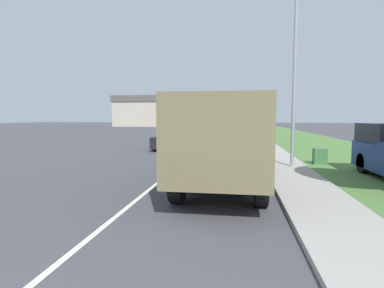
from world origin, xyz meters
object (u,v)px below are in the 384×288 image
car_third_ahead (205,128)px  lamp_post (290,59)px  car_nearest_ahead (172,138)px  car_farthest_ahead (216,124)px  car_second_ahead (190,132)px  military_truck (224,135)px  car_fourth_ahead (215,126)px

car_third_ahead → lamp_post: lamp_post is taller
lamp_post → car_third_ahead: bearing=102.9°
car_nearest_ahead → car_third_ahead: car_nearest_ahead is taller
car_third_ahead → car_farthest_ahead: (-0.08, 22.61, 0.01)m
car_nearest_ahead → car_second_ahead: 9.27m
car_nearest_ahead → car_farthest_ahead: 43.69m
car_third_ahead → car_nearest_ahead: bearing=-89.9°
military_truck → lamp_post: size_ratio=1.05×
car_nearest_ahead → military_truck: bearing=-68.8°
car_nearest_ahead → car_second_ahead: bearing=91.8°
car_second_ahead → lamp_post: (6.72, -16.46, 3.76)m
car_third_ahead → car_farthest_ahead: car_farthest_ahead is taller
military_truck → car_second_ahead: bearing=102.3°
car_farthest_ahead → lamp_post: (6.53, -50.89, 3.72)m
car_second_ahead → car_fourth_ahead: 24.60m
car_second_ahead → car_farthest_ahead: 34.43m
car_second_ahead → car_fourth_ahead: bearing=88.7°
car_third_ahead → lamp_post: 29.24m
car_farthest_ahead → lamp_post: bearing=-82.7°
car_third_ahead → lamp_post: bearing=-77.1°
military_truck → car_nearest_ahead: 11.02m
car_farthest_ahead → military_truck: bearing=-85.7°
car_nearest_ahead → lamp_post: size_ratio=0.62×
car_nearest_ahead → car_second_ahead: car_nearest_ahead is taller
car_second_ahead → lamp_post: 18.17m
car_nearest_ahead → car_fourth_ahead: car_nearest_ahead is taller
car_second_ahead → lamp_post: lamp_post is taller
car_nearest_ahead → car_farthest_ahead: bearing=90.1°
military_truck → car_nearest_ahead: military_truck is taller
military_truck → car_second_ahead: military_truck is taller
car_farthest_ahead → lamp_post: size_ratio=0.55×
lamp_post → car_farthest_ahead: bearing=97.3°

